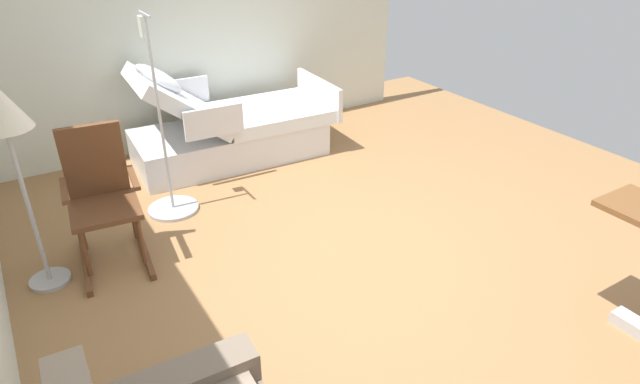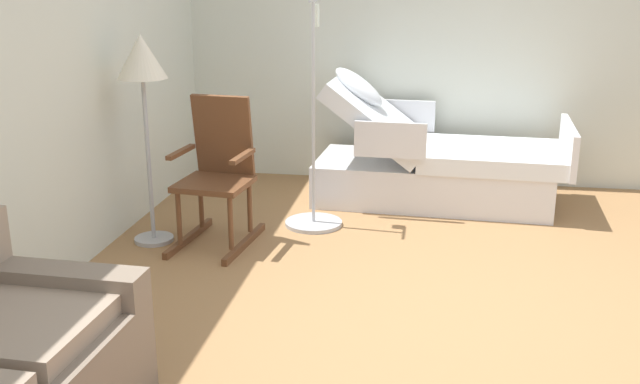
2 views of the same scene
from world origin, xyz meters
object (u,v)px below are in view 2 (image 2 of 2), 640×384
rocking_chair (218,174)px  floor_lamp (142,71)px  iv_pole (314,194)px  hospital_bed (434,165)px

rocking_chair → floor_lamp: bearing=100.9°
rocking_chair → iv_pole: (0.45, -0.61, -0.25)m
rocking_chair → iv_pole: size_ratio=0.62×
hospital_bed → rocking_chair: (-1.20, 1.51, 0.19)m
hospital_bed → iv_pole: bearing=129.9°
hospital_bed → rocking_chair: bearing=128.4°
rocking_chair → iv_pole: 0.80m
iv_pole → rocking_chair: bearing=126.0°
floor_lamp → iv_pole: (0.54, -1.09, -0.98)m
hospital_bed → iv_pole: size_ratio=1.25×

